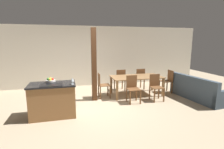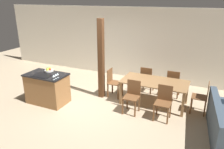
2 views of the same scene
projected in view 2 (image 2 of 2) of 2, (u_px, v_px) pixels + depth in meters
ground_plane at (91, 103)px, 6.59m from camera, size 16.00×16.00×0.00m
wall_back at (125, 43)px, 8.50m from camera, size 11.20×0.08×2.70m
kitchen_island at (47, 88)px, 6.52m from camera, size 1.21×0.74×0.92m
fruit_bowl at (49, 70)px, 6.55m from camera, size 0.26×0.26×0.11m
wine_glass_near at (54, 76)px, 5.87m from camera, size 0.07×0.07×0.15m
wine_glass_middle at (56, 75)px, 5.94m from camera, size 0.07×0.07×0.15m
wine_glass_far at (58, 74)px, 6.02m from camera, size 0.07×0.07×0.15m
dining_table at (154, 84)px, 6.36m from camera, size 1.90×0.98×0.72m
dining_chair_near_left at (132, 96)px, 5.97m from camera, size 0.40×0.40×0.90m
dining_chair_near_right at (163, 102)px, 5.63m from camera, size 0.40×0.40×0.90m
dining_chair_far_left at (147, 79)px, 7.20m from camera, size 0.40×0.40×0.90m
dining_chair_far_right at (173, 83)px, 6.87m from camera, size 0.40×0.40×0.90m
dining_chair_head_end at (113, 82)px, 6.93m from camera, size 0.40×0.40×0.90m
dining_chair_foot_end at (202, 97)px, 5.90m from camera, size 0.40×0.40×0.90m
timber_post at (101, 60)px, 6.64m from camera, size 0.16×0.16×2.47m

